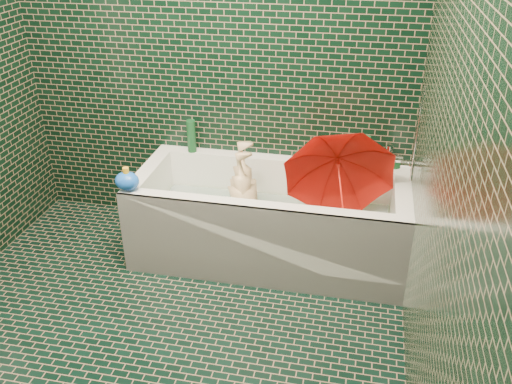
% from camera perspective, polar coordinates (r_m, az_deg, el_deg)
% --- Properties ---
extents(floor, '(2.80, 2.80, 0.00)m').
position_cam_1_polar(floor, '(2.97, -11.36, -16.34)').
color(floor, black).
rests_on(floor, ground).
extents(wall_back, '(2.80, 0.00, 2.80)m').
position_cam_1_polar(wall_back, '(3.54, -4.61, 14.95)').
color(wall_back, black).
rests_on(wall_back, floor).
extents(wall_right, '(0.00, 2.80, 2.80)m').
position_cam_1_polar(wall_right, '(2.10, 19.86, 3.84)').
color(wall_right, black).
rests_on(wall_right, floor).
extents(bathtub, '(1.70, 0.75, 0.55)m').
position_cam_1_polar(bathtub, '(3.49, 1.40, -3.72)').
color(bathtub, white).
rests_on(bathtub, floor).
extents(bath_mat, '(1.35, 0.47, 0.01)m').
position_cam_1_polar(bath_mat, '(3.53, 1.45, -4.34)').
color(bath_mat, green).
rests_on(bath_mat, bathtub).
extents(water, '(1.48, 0.53, 0.00)m').
position_cam_1_polar(water, '(3.46, 1.47, -2.33)').
color(water, silver).
rests_on(water, bathtub).
extents(faucet, '(0.18, 0.19, 0.55)m').
position_cam_1_polar(faucet, '(3.21, 16.03, 3.45)').
color(faucet, silver).
rests_on(faucet, wall_right).
extents(child, '(0.93, 0.41, 0.27)m').
position_cam_1_polar(child, '(3.46, -0.88, -2.14)').
color(child, '#D2B083').
rests_on(child, bathtub).
extents(umbrella, '(0.78, 0.89, 0.81)m').
position_cam_1_polar(umbrella, '(3.22, 8.90, 0.44)').
color(umbrella, red).
rests_on(umbrella, bathtub).
extents(soap_bottle_a, '(0.10, 0.10, 0.24)m').
position_cam_1_polar(soap_bottle_a, '(3.58, 13.77, 2.44)').
color(soap_bottle_a, white).
rests_on(soap_bottle_a, bathtub).
extents(soap_bottle_b, '(0.11, 0.11, 0.20)m').
position_cam_1_polar(soap_bottle_b, '(3.61, 14.44, 2.57)').
color(soap_bottle_b, '#431E71').
rests_on(soap_bottle_b, bathtub).
extents(soap_bottle_c, '(0.15, 0.15, 0.17)m').
position_cam_1_polar(soap_bottle_c, '(3.57, 13.96, 2.39)').
color(soap_bottle_c, '#134521').
rests_on(soap_bottle_c, bathtub).
extents(bottle_right_tall, '(0.07, 0.07, 0.20)m').
position_cam_1_polar(bottle_right_tall, '(3.54, 11.41, 4.23)').
color(bottle_right_tall, '#134521').
rests_on(bottle_right_tall, bathtub).
extents(bottle_right_pump, '(0.06, 0.06, 0.17)m').
position_cam_1_polar(bottle_right_pump, '(3.53, 13.74, 3.56)').
color(bottle_right_pump, silver).
rests_on(bottle_right_pump, bathtub).
extents(bottle_left_tall, '(0.08, 0.08, 0.22)m').
position_cam_1_polar(bottle_left_tall, '(3.70, -6.81, 5.86)').
color(bottle_left_tall, '#134521').
rests_on(bottle_left_tall, bathtub).
extents(bottle_left_short, '(0.06, 0.06, 0.15)m').
position_cam_1_polar(bottle_left_short, '(3.72, -6.75, 5.40)').
color(bottle_left_short, white).
rests_on(bottle_left_short, bathtub).
extents(rubber_duck, '(0.13, 0.11, 0.10)m').
position_cam_1_polar(rubber_duck, '(3.57, 11.48, 3.51)').
color(rubber_duck, gold).
rests_on(rubber_duck, bathtub).
extents(bath_toy, '(0.18, 0.16, 0.14)m').
position_cam_1_polar(bath_toy, '(3.27, -13.42, 1.17)').
color(bath_toy, blue).
rests_on(bath_toy, bathtub).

